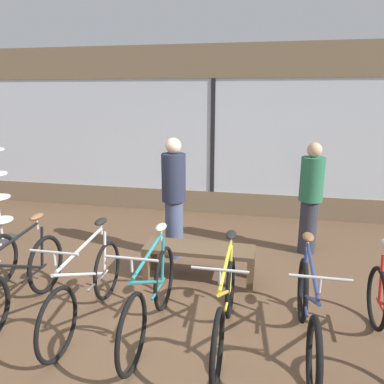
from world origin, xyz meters
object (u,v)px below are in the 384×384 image
(bicycle_center_right, at_px, (225,308))
(customer_by_window, at_px, (311,196))
(bicycle_center_left, at_px, (86,288))
(bicycle_right, at_px, (308,315))
(customer_near_rack, at_px, (174,196))
(display_bench, at_px, (199,253))
(bicycle_center, at_px, (151,298))
(bicycle_left, at_px, (19,281))

(bicycle_center_right, bearing_deg, customer_by_window, 67.89)
(bicycle_center_left, bearing_deg, bicycle_right, -0.33)
(bicycle_center_left, distance_m, bicycle_right, 2.20)
(customer_near_rack, bearing_deg, bicycle_right, -46.39)
(bicycle_right, height_order, customer_near_rack, customer_near_rack)
(bicycle_right, distance_m, customer_near_rack, 2.55)
(display_bench, relative_size, customer_near_rack, 0.80)
(bicycle_center, bearing_deg, bicycle_right, 1.34)
(display_bench, height_order, customer_by_window, customer_by_window)
(bicycle_center_left, relative_size, customer_near_rack, 1.00)
(bicycle_center_right, xyz_separation_m, bicycle_right, (0.76, 0.04, 0.00))
(bicycle_center, relative_size, bicycle_center_right, 1.03)
(bicycle_right, height_order, display_bench, bicycle_right)
(bicycle_center_left, xyz_separation_m, bicycle_center, (0.71, -0.05, 0.01))
(customer_near_rack, relative_size, customer_by_window, 1.05)
(bicycle_center, xyz_separation_m, customer_near_rack, (-0.23, 1.84, 0.53))
(display_bench, bearing_deg, bicycle_left, -146.80)
(bicycle_left, relative_size, bicycle_center, 1.00)
(customer_near_rack, xyz_separation_m, customer_by_window, (1.93, 0.54, -0.05))
(bicycle_center, distance_m, customer_near_rack, 1.92)
(bicycle_center_left, bearing_deg, customer_near_rack, 74.80)
(bicycle_left, xyz_separation_m, customer_by_window, (3.19, 2.33, 0.49))
(display_bench, bearing_deg, bicycle_center_left, -130.41)
(display_bench, bearing_deg, customer_near_rack, 127.28)
(customer_by_window, bearing_deg, bicycle_right, -95.12)
(bicycle_right, bearing_deg, bicycle_center, -178.66)
(bicycle_center, distance_m, bicycle_center_right, 0.74)
(bicycle_right, relative_size, customer_by_window, 1.05)
(bicycle_left, xyz_separation_m, bicycle_center_left, (0.78, 0.00, 0.00))
(bicycle_center, height_order, bicycle_center_right, bicycle_center)
(bicycle_left, distance_m, bicycle_center_left, 0.78)
(bicycle_center_left, relative_size, bicycle_right, 1.00)
(customer_by_window, bearing_deg, bicycle_left, -143.85)
(bicycle_center_left, relative_size, display_bench, 1.25)
(bicycle_left, xyz_separation_m, display_bench, (1.75, 1.15, -0.02))
(bicycle_right, xyz_separation_m, customer_by_window, (0.21, 2.34, 0.50))
(bicycle_center_left, bearing_deg, bicycle_center, -3.82)
(customer_by_window, bearing_deg, customer_near_rack, -164.35)
(display_bench, bearing_deg, bicycle_center, -102.49)
(bicycle_center_left, relative_size, bicycle_center_right, 1.05)
(bicycle_left, height_order, bicycle_center, bicycle_center)
(bicycle_left, distance_m, customer_by_window, 3.98)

